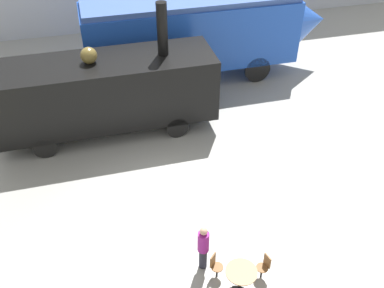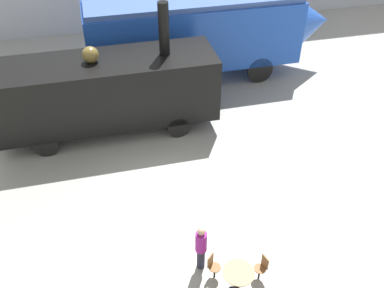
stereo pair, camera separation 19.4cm
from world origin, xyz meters
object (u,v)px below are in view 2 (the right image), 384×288
at_px(steam_locomotive, 108,90).
at_px(visitor_person, 201,247).
at_px(streamlined_locomotive, 210,30).
at_px(cafe_table_near, 238,275).
at_px(cafe_chair_0, 213,265).

relative_size(steam_locomotive, visitor_person, 5.25).
bearing_deg(streamlined_locomotive, visitor_person, -106.72).
height_order(streamlined_locomotive, cafe_table_near, streamlined_locomotive).
height_order(cafe_table_near, cafe_chair_0, cafe_chair_0).
distance_m(cafe_table_near, visitor_person, 1.32).
bearing_deg(visitor_person, cafe_table_near, -50.26).
height_order(streamlined_locomotive, steam_locomotive, steam_locomotive).
distance_m(cafe_chair_0, visitor_person, 0.62).
bearing_deg(steam_locomotive, visitor_person, -76.32).
xyz_separation_m(cafe_chair_0, visitor_person, (-0.25, 0.40, 0.41)).
bearing_deg(streamlined_locomotive, cafe_table_near, -101.88).
xyz_separation_m(streamlined_locomotive, cafe_chair_0, (-3.20, -11.87, -1.94)).
distance_m(streamlined_locomotive, visitor_person, 12.08).
bearing_deg(cafe_chair_0, steam_locomotive, 150.37).
bearing_deg(steam_locomotive, cafe_table_near, -72.79).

